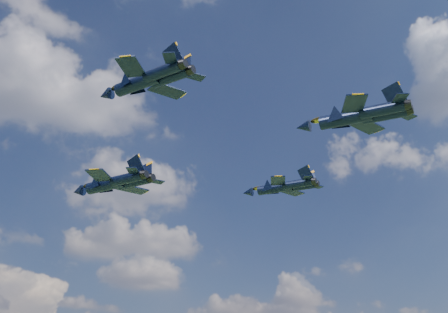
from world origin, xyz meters
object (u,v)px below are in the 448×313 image
(jet_right, at_px, (273,188))
(jet_lead, at_px, (103,185))
(jet_slot, at_px, (342,119))
(jet_left, at_px, (135,84))

(jet_right, bearing_deg, jet_lead, 137.48)
(jet_lead, distance_m, jet_slot, 38.17)
(jet_left, distance_m, jet_right, 40.31)
(jet_lead, height_order, jet_right, jet_right)
(jet_lead, distance_m, jet_right, 29.27)
(jet_right, relative_size, jet_slot, 0.91)
(jet_lead, distance_m, jet_left, 27.04)
(jet_slot, bearing_deg, jet_right, 40.09)
(jet_right, height_order, jet_slot, jet_slot)
(jet_slot, bearing_deg, jet_left, 134.50)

